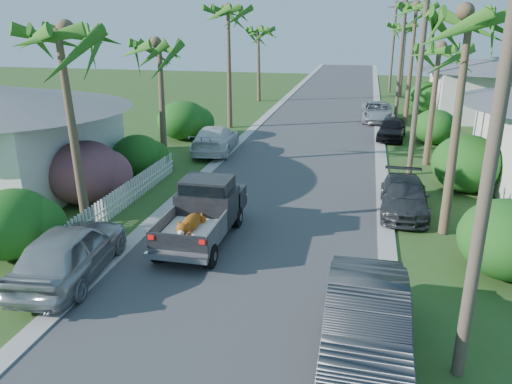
% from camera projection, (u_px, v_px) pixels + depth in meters
% --- Properties ---
extents(ground, '(120.00, 120.00, 0.00)m').
position_uv_depth(ground, '(231.00, 297.00, 13.79)').
color(ground, '#314D1D').
rests_on(ground, ground).
extents(road, '(8.00, 100.00, 0.02)m').
position_uv_depth(road, '(319.00, 123.00, 36.85)').
color(road, '#38383A').
rests_on(road, ground).
extents(curb_left, '(0.60, 100.00, 0.06)m').
position_uv_depth(curb_left, '(262.00, 120.00, 37.71)').
color(curb_left, '#A5A39E').
rests_on(curb_left, ground).
extents(curb_right, '(0.60, 100.00, 0.06)m').
position_uv_depth(curb_right, '(379.00, 125.00, 35.98)').
color(curb_right, '#A5A39E').
rests_on(curb_right, ground).
extents(pickup_truck, '(1.98, 5.12, 2.06)m').
position_uv_depth(pickup_truck, '(205.00, 209.00, 17.32)').
color(pickup_truck, black).
rests_on(pickup_truck, ground).
extents(parked_car_rn, '(1.83, 5.19, 1.71)m').
position_uv_depth(parked_car_rn, '(366.00, 324.00, 11.06)').
color(parked_car_rn, '#2D2F32').
rests_on(parked_car_rn, ground).
extents(parked_car_rm, '(1.90, 4.47, 1.29)m').
position_uv_depth(parked_car_rm, '(404.00, 197.00, 19.64)').
color(parked_car_rm, '#303236').
rests_on(parked_car_rm, ground).
extents(parked_car_rf, '(2.10, 4.20, 1.38)m').
position_uv_depth(parked_car_rf, '(392.00, 129.00, 31.63)').
color(parked_car_rf, black).
rests_on(parked_car_rf, ground).
extents(parked_car_rd, '(2.44, 5.07, 1.39)m').
position_uv_depth(parked_car_rd, '(377.00, 112.00, 37.24)').
color(parked_car_rd, '#AEAFB5').
rests_on(parked_car_rd, ground).
extents(parked_car_ln, '(2.43, 5.02, 1.65)m').
position_uv_depth(parked_car_ln, '(70.00, 252.00, 14.57)').
color(parked_car_ln, '#9FA2A5').
rests_on(parked_car_ln, ground).
extents(parked_car_lf, '(2.56, 5.38, 1.51)m').
position_uv_depth(parked_car_lf, '(215.00, 139.00, 28.50)').
color(parked_car_lf, silver).
rests_on(parked_car_lf, ground).
extents(palm_l_a, '(4.40, 4.40, 8.20)m').
position_uv_depth(palm_l_a, '(61.00, 30.00, 15.53)').
color(palm_l_a, brown).
rests_on(palm_l_a, ground).
extents(palm_l_b, '(4.40, 4.40, 7.40)m').
position_uv_depth(palm_l_b, '(158.00, 43.00, 24.21)').
color(palm_l_b, brown).
rests_on(palm_l_b, ground).
extents(palm_l_c, '(4.40, 4.40, 9.20)m').
position_uv_depth(palm_l_c, '(228.00, 9.00, 32.70)').
color(palm_l_c, brown).
rests_on(palm_l_c, ground).
extents(palm_l_d, '(4.40, 4.40, 7.70)m').
position_uv_depth(palm_l_d, '(259.00, 29.00, 44.36)').
color(palm_l_d, brown).
rests_on(palm_l_d, ground).
extents(palm_r_a, '(4.40, 4.40, 8.70)m').
position_uv_depth(palm_r_a, '(471.00, 14.00, 15.61)').
color(palm_r_a, brown).
rests_on(palm_r_a, ground).
extents(palm_r_b, '(4.40, 4.40, 7.20)m').
position_uv_depth(palm_r_b, '(439.00, 47.00, 24.34)').
color(palm_r_b, brown).
rests_on(palm_r_b, ground).
extents(palm_r_c, '(4.40, 4.40, 9.40)m').
position_uv_depth(palm_r_c, '(417.00, 6.00, 33.86)').
color(palm_r_c, brown).
rests_on(palm_r_c, ground).
extents(palm_r_d, '(4.40, 4.40, 8.00)m').
position_uv_depth(palm_r_d, '(406.00, 25.00, 47.17)').
color(palm_r_d, brown).
rests_on(palm_r_d, ground).
extents(shrub_l_a, '(2.60, 2.86, 2.20)m').
position_uv_depth(shrub_l_a, '(11.00, 224.00, 15.86)').
color(shrub_l_a, '#1C4915').
rests_on(shrub_l_a, ground).
extents(shrub_l_b, '(3.00, 3.30, 2.60)m').
position_uv_depth(shrub_l_b, '(85.00, 173.00, 20.47)').
color(shrub_l_b, '#B91A67').
rests_on(shrub_l_b, ground).
extents(shrub_l_c, '(2.40, 2.64, 2.00)m').
position_uv_depth(shrub_l_c, '(137.00, 156.00, 24.18)').
color(shrub_l_c, '#1C4915').
rests_on(shrub_l_c, ground).
extents(shrub_l_d, '(3.20, 3.52, 2.40)m').
position_uv_depth(shrub_l_d, '(183.00, 120.00, 31.62)').
color(shrub_l_d, '#1C4915').
rests_on(shrub_l_d, ground).
extents(shrub_r_a, '(2.80, 3.08, 2.30)m').
position_uv_depth(shrub_r_a, '(507.00, 239.00, 14.64)').
color(shrub_r_a, '#1C4915').
rests_on(shrub_r_a, ground).
extents(shrub_r_b, '(3.00, 3.30, 2.50)m').
position_uv_depth(shrub_r_b, '(467.00, 163.00, 21.95)').
color(shrub_r_b, '#1C4915').
rests_on(shrub_r_b, ground).
extents(shrub_r_c, '(2.60, 2.86, 2.10)m').
position_uv_depth(shrub_r_c, '(435.00, 127.00, 30.38)').
color(shrub_r_c, '#1C4915').
rests_on(shrub_r_c, ground).
extents(shrub_r_d, '(3.20, 3.52, 2.60)m').
position_uv_depth(shrub_r_d, '(427.00, 99.00, 39.43)').
color(shrub_r_d, '#1C4915').
rests_on(shrub_r_d, ground).
extents(picket_fence, '(0.10, 11.00, 1.00)m').
position_uv_depth(picket_fence, '(122.00, 198.00, 19.91)').
color(picket_fence, white).
rests_on(picket_fence, ground).
extents(house_right_far, '(9.00, 8.00, 4.60)m').
position_uv_depth(house_right_far, '(496.00, 90.00, 38.15)').
color(house_right_far, silver).
rests_on(house_right_far, ground).
extents(utility_pole_a, '(1.60, 0.26, 9.00)m').
position_uv_depth(utility_pole_a, '(489.00, 170.00, 9.30)').
color(utility_pole_a, brown).
rests_on(utility_pole_a, ground).
extents(utility_pole_b, '(1.60, 0.26, 9.00)m').
position_uv_depth(utility_pole_b, '(419.00, 80.00, 23.14)').
color(utility_pole_b, brown).
rests_on(utility_pole_b, ground).
extents(utility_pole_c, '(1.60, 0.26, 9.00)m').
position_uv_depth(utility_pole_c, '(401.00, 57.00, 36.98)').
color(utility_pole_c, brown).
rests_on(utility_pole_c, ground).
extents(utility_pole_d, '(1.60, 0.26, 9.00)m').
position_uv_depth(utility_pole_d, '(393.00, 47.00, 50.82)').
color(utility_pole_d, brown).
rests_on(utility_pole_d, ground).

